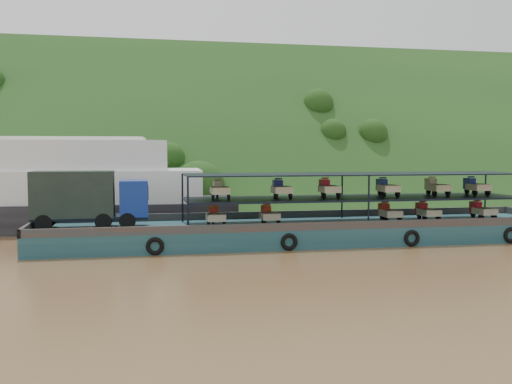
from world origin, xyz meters
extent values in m
plane|color=brown|center=(0.00, 0.00, 0.00)|extent=(160.00, 160.00, 0.00)
cube|color=#193914|center=(0.00, 36.00, 0.00)|extent=(140.00, 39.60, 39.60)
cube|color=#143B46|center=(0.91, 0.78, 0.60)|extent=(35.00, 7.00, 1.20)
cube|color=#592D19|center=(0.91, 4.18, 1.45)|extent=(35.00, 0.20, 0.50)
cube|color=#592D19|center=(0.91, -2.62, 1.45)|extent=(35.00, 0.20, 0.50)
cube|color=#592D19|center=(-16.49, 0.78, 1.45)|extent=(0.20, 7.00, 0.50)
torus|color=black|center=(-9.09, -2.77, 0.55)|extent=(1.06, 0.26, 1.06)
torus|color=black|center=(-1.09, -2.77, 0.55)|extent=(1.06, 0.26, 1.06)
torus|color=black|center=(6.91, -2.77, 0.55)|extent=(1.06, 0.26, 1.06)
torus|color=black|center=(13.91, -2.77, 0.55)|extent=(1.06, 0.26, 1.06)
cylinder|color=black|center=(-15.65, 0.10, 1.71)|extent=(1.03, 0.37, 1.03)
cylinder|color=black|center=(-15.67, 2.26, 1.71)|extent=(1.03, 0.37, 1.03)
cylinder|color=black|center=(-12.15, 0.13, 1.71)|extent=(1.03, 0.37, 1.03)
cylinder|color=black|center=(-12.17, 2.29, 1.71)|extent=(1.03, 0.37, 1.03)
cylinder|color=black|center=(-10.71, 0.15, 1.71)|extent=(1.03, 0.37, 1.03)
cylinder|color=black|center=(-10.73, 2.31, 1.71)|extent=(1.03, 0.37, 1.03)
cube|color=black|center=(-12.99, 1.20, 1.87)|extent=(7.02, 2.33, 0.21)
cube|color=navy|center=(-10.31, 1.23, 3.05)|extent=(1.77, 2.49, 2.26)
cube|color=black|center=(-9.43, 1.24, 3.46)|extent=(0.08, 2.06, 0.93)
cube|color=black|center=(-14.01, 1.19, 3.36)|extent=(4.96, 2.52, 2.88)
cube|color=black|center=(4.41, 0.78, 2.86)|extent=(23.00, 5.00, 0.12)
cube|color=black|center=(4.41, 0.78, 4.50)|extent=(23.00, 5.00, 0.08)
cylinder|color=black|center=(-7.09, -1.72, 2.85)|extent=(0.12, 0.12, 3.30)
cylinder|color=black|center=(-7.09, 3.28, 2.85)|extent=(0.12, 0.12, 3.30)
cylinder|color=black|center=(4.41, -1.72, 2.85)|extent=(0.12, 0.12, 3.30)
cylinder|color=black|center=(4.41, 3.28, 2.85)|extent=(0.12, 0.12, 3.30)
cylinder|color=black|center=(15.91, 3.28, 2.85)|extent=(0.12, 0.12, 3.30)
cylinder|color=black|center=(-5.17, 1.83, 1.46)|extent=(0.12, 0.52, 0.52)
cylinder|color=black|center=(-5.67, 0.03, 1.46)|extent=(0.14, 0.52, 0.52)
cylinder|color=black|center=(-4.67, 0.03, 1.46)|extent=(0.14, 0.52, 0.52)
cube|color=beige|center=(-5.17, 0.38, 1.80)|extent=(1.15, 1.50, 0.44)
cube|color=#AA1E0B|center=(-5.17, 1.53, 1.98)|extent=(0.55, 0.80, 0.80)
cube|color=#AA1E0B|center=(-5.17, 1.33, 2.48)|extent=(0.50, 0.10, 0.10)
cylinder|color=black|center=(-1.60, 1.83, 1.46)|extent=(0.12, 0.52, 0.52)
cylinder|color=black|center=(-2.10, 0.03, 1.46)|extent=(0.14, 0.52, 0.52)
cylinder|color=black|center=(-1.10, 0.03, 1.46)|extent=(0.14, 0.52, 0.52)
cube|color=beige|center=(-1.60, 0.38, 1.80)|extent=(1.15, 1.50, 0.44)
cube|color=red|center=(-1.60, 1.53, 1.98)|extent=(0.55, 0.80, 0.80)
cube|color=red|center=(-1.60, 1.33, 2.48)|extent=(0.50, 0.10, 0.10)
cylinder|color=black|center=(6.89, 1.83, 1.46)|extent=(0.12, 0.52, 0.52)
cylinder|color=black|center=(6.39, 0.03, 1.46)|extent=(0.14, 0.52, 0.52)
cylinder|color=black|center=(7.39, 0.03, 1.46)|extent=(0.14, 0.52, 0.52)
cube|color=beige|center=(6.89, 0.38, 1.80)|extent=(1.15, 1.50, 0.44)
cube|color=#B2170B|center=(6.89, 1.53, 1.98)|extent=(0.55, 0.80, 0.80)
cube|color=#B2170B|center=(6.89, 1.33, 2.48)|extent=(0.50, 0.10, 0.10)
cylinder|color=black|center=(9.74, 1.83, 1.46)|extent=(0.12, 0.52, 0.52)
cylinder|color=black|center=(9.24, 0.03, 1.46)|extent=(0.14, 0.52, 0.52)
cylinder|color=black|center=(10.24, 0.03, 1.46)|extent=(0.14, 0.52, 0.52)
cube|color=beige|center=(9.74, 0.38, 1.80)|extent=(1.15, 1.50, 0.44)
cube|color=red|center=(9.74, 1.53, 1.98)|extent=(0.55, 0.80, 0.80)
cube|color=red|center=(9.74, 1.33, 2.48)|extent=(0.50, 0.10, 0.10)
cylinder|color=black|center=(14.01, 1.83, 1.46)|extent=(0.12, 0.52, 0.52)
cylinder|color=black|center=(13.51, 0.03, 1.46)|extent=(0.14, 0.52, 0.52)
cylinder|color=black|center=(14.51, 0.03, 1.46)|extent=(0.14, 0.52, 0.52)
cube|color=beige|center=(14.01, 0.38, 1.80)|extent=(1.15, 1.50, 0.44)
cube|color=red|center=(14.01, 1.53, 1.98)|extent=(0.55, 0.80, 0.80)
cube|color=red|center=(14.01, 1.33, 2.48)|extent=(0.50, 0.10, 0.10)
cylinder|color=black|center=(-4.87, 1.83, 3.18)|extent=(0.12, 0.52, 0.52)
cylinder|color=black|center=(-5.37, 0.03, 3.18)|extent=(0.14, 0.52, 0.52)
cylinder|color=black|center=(-4.37, 0.03, 3.18)|extent=(0.14, 0.52, 0.52)
cube|color=beige|center=(-4.87, 0.38, 3.52)|extent=(1.15, 1.50, 0.44)
cube|color=#C3BA8A|center=(-4.87, 1.53, 3.70)|extent=(0.55, 0.80, 0.80)
cube|color=#C3BA8A|center=(-4.87, 1.33, 4.20)|extent=(0.50, 0.10, 0.10)
cylinder|color=black|center=(-0.80, 1.83, 3.18)|extent=(0.12, 0.52, 0.52)
cylinder|color=black|center=(-1.30, 0.03, 3.18)|extent=(0.14, 0.52, 0.52)
cylinder|color=black|center=(-0.30, 0.03, 3.18)|extent=(0.14, 0.52, 0.52)
cube|color=beige|center=(-0.80, 0.38, 3.52)|extent=(1.15, 1.50, 0.44)
cube|color=navy|center=(-0.80, 1.53, 3.70)|extent=(0.55, 0.80, 0.80)
cube|color=navy|center=(-0.80, 1.33, 4.20)|extent=(0.50, 0.10, 0.10)
cylinder|color=black|center=(2.49, 1.83, 3.18)|extent=(0.12, 0.52, 0.52)
cylinder|color=black|center=(1.99, 0.03, 3.18)|extent=(0.14, 0.52, 0.52)
cylinder|color=black|center=(2.99, 0.03, 3.18)|extent=(0.14, 0.52, 0.52)
cube|color=beige|center=(2.49, 0.38, 3.52)|extent=(1.15, 1.50, 0.44)
cube|color=red|center=(2.49, 1.53, 3.70)|extent=(0.55, 0.80, 0.80)
cube|color=red|center=(2.49, 1.33, 4.20)|extent=(0.50, 0.10, 0.10)
cylinder|color=black|center=(6.70, 1.83, 3.18)|extent=(0.12, 0.52, 0.52)
cylinder|color=black|center=(6.20, 0.03, 3.18)|extent=(0.14, 0.52, 0.52)
cylinder|color=black|center=(7.20, 0.03, 3.18)|extent=(0.14, 0.52, 0.52)
cube|color=beige|center=(6.70, 0.38, 3.52)|extent=(1.15, 1.50, 0.44)
cube|color=navy|center=(6.70, 1.53, 3.70)|extent=(0.55, 0.80, 0.80)
cube|color=navy|center=(6.70, 1.33, 4.20)|extent=(0.50, 0.10, 0.10)
cylinder|color=black|center=(10.42, 1.83, 3.18)|extent=(0.12, 0.52, 0.52)
cylinder|color=black|center=(9.92, 0.03, 3.18)|extent=(0.14, 0.52, 0.52)
cylinder|color=black|center=(10.92, 0.03, 3.18)|extent=(0.14, 0.52, 0.52)
cube|color=#C0B988|center=(10.42, 0.38, 3.52)|extent=(1.15, 1.50, 0.44)
cube|color=beige|center=(10.42, 1.53, 3.70)|extent=(0.55, 0.80, 0.80)
cube|color=beige|center=(10.42, 1.33, 4.20)|extent=(0.50, 0.10, 0.10)
cylinder|color=black|center=(13.47, 1.83, 3.18)|extent=(0.12, 0.52, 0.52)
cylinder|color=black|center=(12.97, 0.03, 3.18)|extent=(0.14, 0.52, 0.52)
cylinder|color=black|center=(13.97, 0.03, 3.18)|extent=(0.14, 0.52, 0.52)
cube|color=beige|center=(13.47, 0.38, 3.52)|extent=(1.15, 1.50, 0.44)
cube|color=#192597|center=(13.47, 1.53, 3.70)|extent=(0.55, 0.80, 0.80)
cube|color=#192597|center=(13.47, 1.33, 4.20)|extent=(0.50, 0.10, 0.10)
cube|color=black|center=(-20.15, 11.28, 1.06)|extent=(35.62, 10.34, 2.12)
cube|color=silver|center=(-20.15, 11.28, 3.35)|extent=(30.30, 9.23, 2.47)
cube|color=silver|center=(-20.15, 11.28, 5.73)|extent=(24.97, 8.12, 2.29)
cube|color=silver|center=(-20.15, 11.28, 7.01)|extent=(21.41, 7.09, 0.26)
camera|label=1|loc=(-9.64, -35.88, 5.99)|focal=40.00mm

